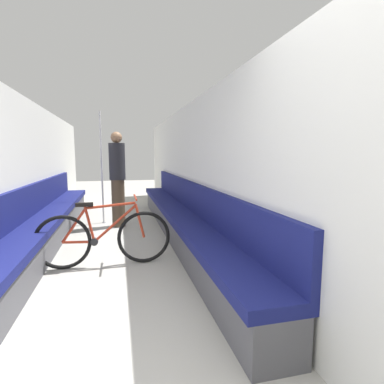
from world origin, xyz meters
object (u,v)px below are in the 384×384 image
object	(u,v)px
bench_seat_row_right	(180,219)
passenger_standing	(118,178)
bench_seat_row_left	(44,227)
bicycle	(104,238)
grab_pole_near	(102,169)

from	to	relation	value
bench_seat_row_right	passenger_standing	xyz separation A→B (m)	(-1.00, 1.06, 0.63)
bench_seat_row_left	passenger_standing	xyz separation A→B (m)	(1.10, 1.06, 0.63)
bicycle	bench_seat_row_left	bearing A→B (deg)	134.85
bicycle	passenger_standing	xyz separation A→B (m)	(0.18, 2.09, 0.58)
bench_seat_row_left	bench_seat_row_right	distance (m)	2.10
bench_seat_row_left	bicycle	world-z (taller)	bench_seat_row_left
grab_pole_near	passenger_standing	size ratio (longest dim) A/B	1.23
grab_pole_near	passenger_standing	bearing A→B (deg)	-51.39
bicycle	grab_pole_near	xyz separation A→B (m)	(-0.12, 2.47, 0.73)
bicycle	passenger_standing	size ratio (longest dim) A/B	0.91
grab_pole_near	bench_seat_row_left	bearing A→B (deg)	-118.98
bench_seat_row_left	grab_pole_near	world-z (taller)	grab_pole_near
grab_pole_near	passenger_standing	xyz separation A→B (m)	(0.30, -0.38, -0.15)
passenger_standing	bicycle	bearing A→B (deg)	-90.49
bench_seat_row_left	bicycle	size ratio (longest dim) A/B	3.99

